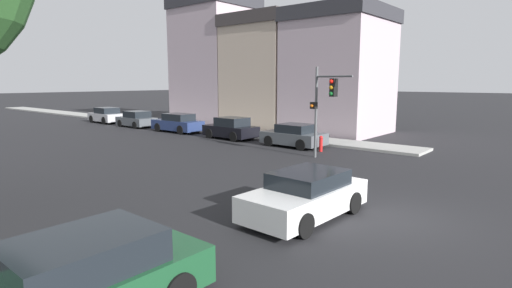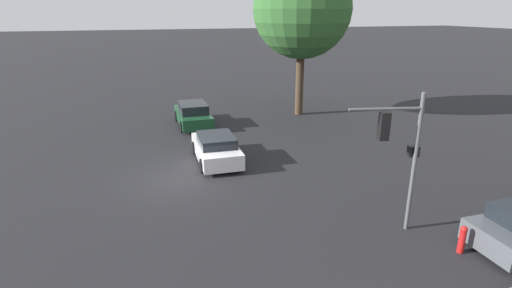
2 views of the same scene
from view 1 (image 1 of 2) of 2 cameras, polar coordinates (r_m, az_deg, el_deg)
ground_plane at (r=12.74m, az=18.87°, el=-9.86°), size 300.00×300.00×0.00m
sidewalk_strip at (r=43.49m, az=-18.13°, el=3.31°), size 2.56×60.00×0.16m
rowhouse_backdrop at (r=35.45m, az=1.79°, el=10.87°), size 7.33×20.02×11.84m
traffic_signal at (r=20.71m, az=9.70°, el=6.42°), size 0.64×2.52×4.75m
crossing_car_0 at (r=7.53m, az=-24.22°, el=-17.82°), size 4.57×2.04×1.50m
crossing_car_1 at (r=11.96m, az=7.12°, el=-7.30°), size 4.27×2.09×1.38m
parked_car_0 at (r=24.81m, az=5.43°, el=1.18°), size 2.11×3.93×1.41m
parked_car_1 at (r=28.13m, az=-3.60°, el=2.20°), size 2.11×3.97×1.51m
parked_car_2 at (r=32.43m, az=-11.13°, el=2.93°), size 1.92×4.49×1.48m
parked_car_3 at (r=36.99m, az=-16.70°, el=3.38°), size 2.05×3.88×1.41m
parked_car_4 at (r=41.63m, az=-20.58°, el=3.83°), size 2.10×4.12×1.50m
fire_hydrant at (r=23.22m, az=9.25°, el=0.12°), size 0.22×0.22×0.92m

